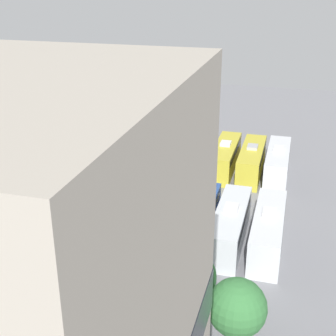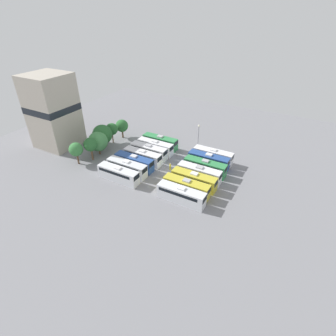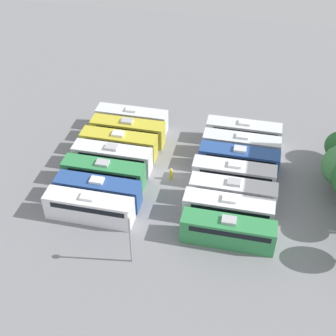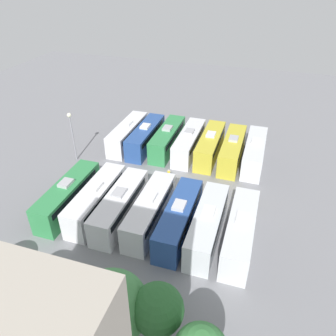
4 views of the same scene
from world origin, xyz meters
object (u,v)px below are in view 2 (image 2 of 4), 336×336
bus_0 (181,194)px  bus_7 (118,174)px  bus_6 (213,155)px  bus_9 (134,162)px  bus_10 (142,156)px  tree_5 (122,126)px  bus_5 (208,160)px  light_pole (199,132)px  depot_building (53,111)px  bus_1 (186,187)px  tree_2 (98,141)px  tree_3 (102,135)px  tree_4 (112,129)px  bus_4 (205,167)px  bus_8 (127,167)px  worker_person (170,167)px  tree_0 (76,150)px  tree_1 (90,145)px  bus_12 (155,147)px  bus_2 (194,180)px  bus_13 (160,142)px  bus_11 (149,151)px  bus_3 (199,173)px

bus_0 → bus_7: 16.28m
bus_6 → bus_9: same height
bus_10 → tree_5: (9.67, 13.91, 2.08)m
bus_5 → light_pole: bearing=38.5°
tree_5 → depot_building: bearing=133.3°
bus_1 → tree_2: size_ratio=1.60×
bus_10 → tree_3: (1.07, 14.00, 2.64)m
bus_5 → tree_4: 30.04m
bus_4 → bus_7: 20.79m
bus_4 → bus_1: bearing=177.9°
bus_8 → tree_3: tree_3 is taller
worker_person → light_pole: light_pole is taller
tree_5 → bus_8: bearing=-139.5°
bus_4 → tree_0: (-11.89, 30.28, 2.36)m
tree_1 → bus_12: bearing=-46.9°
bus_1 → bus_9: same height
bus_8 → tree_0: (-2.37, 13.89, 2.36)m
bus_5 → tree_1: (-11.81, 28.12, 2.66)m
bus_12 → tree_3: 15.13m
tree_4 → bus_1: bearing=-111.4°
tree_0 → tree_4: (14.01, 0.03, 0.18)m
tree_3 → bus_5: bearing=-79.5°
tree_0 → tree_2: 6.76m
bus_8 → bus_10: bearing=-2.9°
tree_4 → worker_person: bearing=-102.4°
bus_1 → worker_person: (6.86, 7.75, -0.95)m
bus_0 → bus_10: 18.54m
tree_1 → bus_2: bearing=-85.8°
bus_10 → bus_13: same height
bus_6 → bus_10: size_ratio=1.00×
bus_11 → bus_13: (6.32, 0.17, 0.00)m
bus_0 → tree_2: tree_2 is taller
bus_8 → bus_12: size_ratio=1.00×
bus_5 → bus_6: bearing=-1.6°
bus_8 → tree_0: bearing=99.7°
tree_0 → bus_10: bearing=-58.7°
bus_7 → bus_10: same height
tree_3 → tree_4: (4.30, 0.24, -0.10)m
bus_2 → bus_6: bearing=1.3°
bus_8 → bus_9: 3.00m
bus_1 → tree_3: size_ratio=1.45×
bus_9 → light_pole: size_ratio=1.47×
bus_10 → tree_0: 16.80m
bus_5 → depot_building: depot_building is taller
bus_3 → bus_12: same height
bus_3 → bus_6: bearing=1.4°
bus_3 → bus_2: bearing=-179.0°
bus_0 → light_pole: (24.05, 6.74, 3.10)m
bus_1 → depot_building: size_ratio=0.52×
bus_8 → bus_10: (6.27, -0.32, 0.00)m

